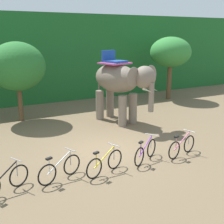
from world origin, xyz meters
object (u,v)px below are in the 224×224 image
at_px(elephant, 120,82).
at_px(bike_purple, 146,151).
at_px(bike_yellow, 105,163).
at_px(bike_black, 5,181).
at_px(tree_right, 17,67).
at_px(bike_pink, 182,146).
at_px(bike_white, 60,169).
at_px(tree_left, 171,52).

height_order(elephant, bike_purple, elephant).
bearing_deg(elephant, bike_yellow, -124.24).
height_order(bike_black, bike_purple, same).
xyz_separation_m(tree_right, bike_black, (-1.95, -7.56, -2.56)).
relative_size(bike_yellow, bike_purple, 1.08).
bearing_deg(elephant, bike_pink, -90.95).
bearing_deg(bike_white, bike_black, -178.75).
bearing_deg(bike_pink, bike_purple, 171.92).
height_order(tree_left, bike_black, tree_left).
bearing_deg(tree_left, bike_white, -143.03).
bearing_deg(bike_black, elephant, 35.83).
height_order(elephant, bike_pink, elephant).
bearing_deg(tree_right, bike_white, -91.91).
bearing_deg(tree_left, bike_purple, -132.62).
bearing_deg(elephant, bike_white, -136.00).
height_order(bike_black, bike_white, same).
bearing_deg(tree_left, bike_pink, -125.59).
xyz_separation_m(bike_black, bike_yellow, (3.19, -0.25, 0.00)).
height_order(elephant, bike_black, elephant).
relative_size(elephant, bike_purple, 2.80).
bearing_deg(tree_right, elephant, -31.08).
bearing_deg(bike_pink, elephant, 89.05).
xyz_separation_m(tree_right, elephant, (4.64, -2.80, -0.75)).
relative_size(bike_black, bike_yellow, 0.95).
relative_size(elephant, bike_pink, 2.55).
bearing_deg(bike_purple, bike_black, 179.33).
distance_m(bike_yellow, bike_purple, 1.79).
xyz_separation_m(bike_black, bike_white, (1.70, 0.04, 0.00)).
bearing_deg(tree_right, bike_purple, -68.41).
bearing_deg(bike_yellow, bike_black, 175.58).
bearing_deg(bike_purple, tree_left, 47.38).
xyz_separation_m(tree_right, bike_white, (-0.25, -7.52, -2.56)).
relative_size(elephant, bike_white, 2.62).
xyz_separation_m(elephant, bike_white, (-4.89, -4.72, -1.82)).
bearing_deg(elephant, bike_black, -144.17).
bearing_deg(bike_white, elephant, 44.00).
distance_m(bike_yellow, bike_pink, 3.33).
relative_size(tree_right, bike_white, 2.62).
distance_m(tree_right, bike_black, 8.22).
height_order(tree_left, bike_pink, tree_left).
xyz_separation_m(tree_left, bike_pink, (-6.10, -8.53, -2.96)).
bearing_deg(bike_yellow, bike_purple, 6.04).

